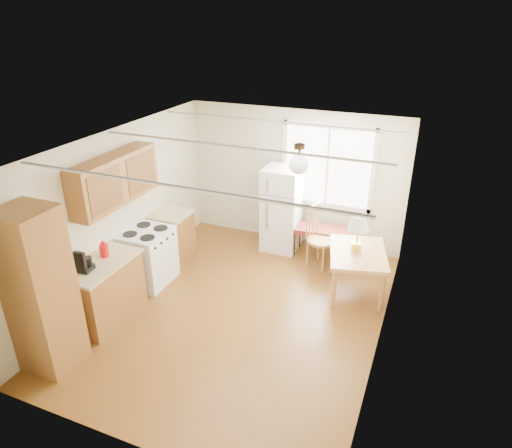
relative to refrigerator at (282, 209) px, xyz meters
The scene contains 11 objects.
room_shell 2.17m from the refrigerator, 87.29° to the right, with size 4.60×5.60×2.62m.
kitchen_run 3.19m from the refrigerator, 120.39° to the right, with size 0.65×3.40×2.20m.
window_unit 1.10m from the refrigerator, 26.83° to the left, with size 1.64×0.05×1.51m.
pendant_light 2.40m from the refrigerator, 65.04° to the right, with size 0.26×0.26×0.40m.
refrigerator is the anchor object (origin of this frame).
bench 0.86m from the refrigerator, ahead, with size 1.22×0.55×0.55m.
dining_table 1.83m from the refrigerator, 30.94° to the right, with size 1.08×1.28×0.69m.
chair 0.85m from the refrigerator, 25.43° to the right, with size 0.52×0.52×1.08m.
table_lamp 1.80m from the refrigerator, 30.76° to the right, with size 0.33×0.33×0.58m.
coffee_maker 3.61m from the refrigerator, 116.74° to the right, with size 0.18×0.22×0.32m.
kettle 3.25m from the refrigerator, 120.54° to the right, with size 0.13×0.13×0.24m.
Camera 1 is at (2.33, -5.03, 4.04)m, focal length 32.00 mm.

